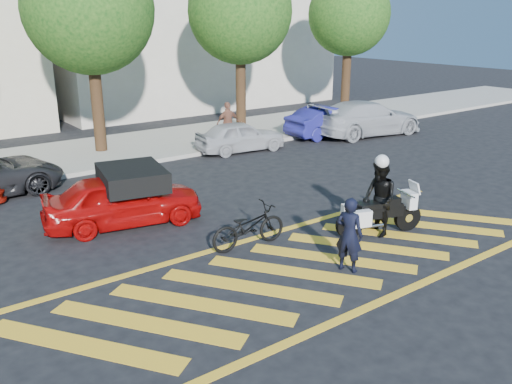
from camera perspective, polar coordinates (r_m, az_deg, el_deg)
ground at (r=11.66m, az=6.19°, el=-7.58°), size 90.00×90.00×0.00m
sidewalk at (r=21.52m, az=-15.93°, el=4.06°), size 60.00×5.00×0.15m
crosswalk at (r=11.64m, az=6.05°, el=-7.61°), size 12.33×4.00×0.01m
building_right at (r=32.93m, az=-7.39°, el=18.75°), size 16.00×8.00×11.00m
tree_center at (r=21.05m, az=-16.88°, el=17.53°), size 4.60×4.60×7.56m
tree_right at (r=24.10m, az=-1.51°, el=18.11°), size 4.40×4.40×7.41m
tree_far_right at (r=28.34m, az=9.86°, el=17.65°), size 4.00×4.00×7.10m
officer_bike at (r=11.19m, az=9.78°, el=-4.45°), size 0.57×0.68×1.59m
bicycle at (r=12.25m, az=-0.80°, el=-3.66°), size 1.91×0.77×0.98m
police_motorcycle at (r=13.27m, az=12.74°, el=-2.17°), size 2.18×1.08×0.99m
officer_moto at (r=13.13m, az=12.84°, el=-0.67°), size 0.93×1.06×1.83m
red_convertible at (r=13.90m, az=-13.83°, el=-0.78°), size 4.11×2.29×1.32m
parked_mid_right at (r=21.00m, az=-1.67°, el=5.88°), size 3.65×1.83×1.19m
parked_right at (r=23.97m, az=7.75°, el=7.41°), size 4.08×1.58×1.33m
parked_far_right at (r=24.42m, az=11.60°, el=7.62°), size 5.41×2.75×1.51m
pedestrian_right at (r=21.56m, az=-2.95°, el=7.24°), size 1.03×0.55×1.67m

